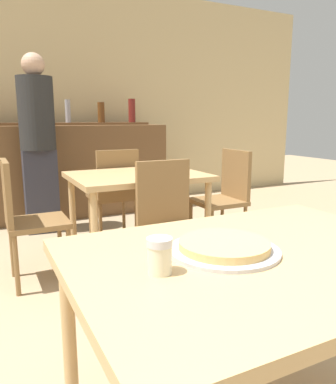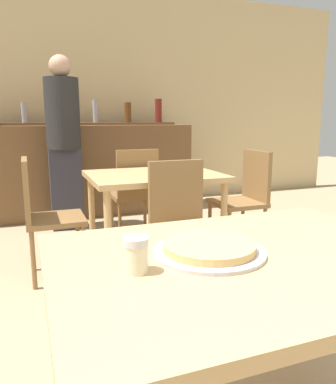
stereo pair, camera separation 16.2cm
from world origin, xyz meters
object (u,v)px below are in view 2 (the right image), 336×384
at_px(pizza_tray, 209,249).
at_px(person_standing, 64,137).
at_px(chair_far_side_front, 182,219).
at_px(cheese_shaker, 136,255).
at_px(chair_far_side_back, 135,189).
at_px(chair_far_side_left, 43,211).
at_px(chair_far_side_right, 245,194).

distance_m(pizza_tray, person_standing, 2.97).
bearing_deg(chair_far_side_front, pizza_tray, -108.95).
relative_size(chair_far_side_front, cheese_shaker, 8.76).
relative_size(chair_far_side_back, chair_far_side_left, 1.00).
relative_size(chair_far_side_right, pizza_tray, 2.50).
height_order(chair_far_side_back, person_standing, person_standing).
height_order(pizza_tray, cheese_shaker, cheese_shaker).
bearing_deg(pizza_tray, chair_far_side_front, 71.05).
xyz_separation_m(chair_far_side_right, pizza_tray, (-1.23, -1.72, 0.24)).
distance_m(chair_far_side_right, person_standing, 1.90).
relative_size(chair_far_side_right, person_standing, 0.50).
distance_m(chair_far_side_right, cheese_shaker, 2.33).
xyz_separation_m(chair_far_side_front, chair_far_side_left, (-0.83, 0.56, 0.00)).
bearing_deg(chair_far_side_back, chair_far_side_left, 33.93).
xyz_separation_m(chair_far_side_right, person_standing, (-1.37, 1.24, 0.45)).
height_order(chair_far_side_front, chair_far_side_back, same).
bearing_deg(chair_far_side_right, pizza_tray, -35.49).
bearing_deg(chair_far_side_back, cheese_shaker, 74.42).
relative_size(chair_far_side_front, pizza_tray, 2.50).
distance_m(chair_far_side_front, pizza_tray, 1.26).
bearing_deg(person_standing, chair_far_side_front, -73.05).
bearing_deg(cheese_shaker, chair_far_side_left, 95.66).
bearing_deg(chair_far_side_back, person_standing, -51.28).
xyz_separation_m(chair_far_side_back, person_standing, (-0.55, 0.68, 0.45)).
bearing_deg(pizza_tray, chair_far_side_left, 103.93).
distance_m(chair_far_side_back, pizza_tray, 2.33).
xyz_separation_m(chair_far_side_back, chair_far_side_left, (-0.83, -0.56, 0.00)).
bearing_deg(chair_far_side_right, person_standing, -132.03).
height_order(chair_far_side_back, pizza_tray, chair_far_side_back).
bearing_deg(chair_far_side_front, cheese_shaker, -118.05).
height_order(chair_far_side_front, person_standing, person_standing).
height_order(chair_far_side_left, cheese_shaker, chair_far_side_left).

